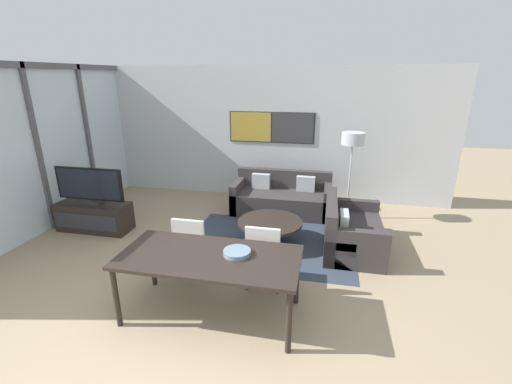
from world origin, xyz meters
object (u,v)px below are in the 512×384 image
object	(u,v)px
tv_console	(95,217)
dining_chair_left	(193,243)
television	(89,186)
floor_lamp	(353,144)
sofa_side	(348,233)
fruit_bowl	(237,252)
dining_table	(210,261)
sofa_main	(282,198)
coffee_table	(270,226)
dining_chair_centre	(264,252)

from	to	relation	value
tv_console	dining_chair_left	xyz separation A→B (m)	(2.26, -1.03, 0.24)
television	floor_lamp	size ratio (longest dim) A/B	0.75
sofa_side	fruit_bowl	distance (m)	2.31
dining_table	television	bearing A→B (deg)	147.82
dining_chair_left	floor_lamp	bearing A→B (deg)	49.92
floor_lamp	sofa_main	bearing A→B (deg)	174.74
coffee_table	floor_lamp	size ratio (longest dim) A/B	0.63
television	sofa_main	xyz separation A→B (m)	(3.10, 1.57, -0.54)
tv_console	floor_lamp	xyz separation A→B (m)	(4.36, 1.45, 1.19)
television	tv_console	bearing A→B (deg)	-90.00
sofa_side	dining_table	size ratio (longest dim) A/B	0.71
dining_chair_left	dining_chair_centre	size ratio (longest dim) A/B	1.00
sofa_main	dining_chair_centre	xyz separation A→B (m)	(0.14, -2.65, 0.22)
dining_chair_left	dining_table	bearing A→B (deg)	-55.06
tv_console	television	world-z (taller)	television
dining_chair_centre	fruit_bowl	world-z (taller)	dining_chair_centre
television	coffee_table	world-z (taller)	television
floor_lamp	sofa_side	bearing A→B (deg)	-91.54
dining_chair_centre	floor_lamp	distance (m)	2.93
sofa_side	fruit_bowl	world-z (taller)	fruit_bowl
tv_console	fruit_bowl	bearing A→B (deg)	-28.45
tv_console	dining_table	distance (m)	3.28
tv_console	dining_table	world-z (taller)	dining_table
sofa_main	dining_chair_left	bearing A→B (deg)	-107.77
television	sofa_side	bearing A→B (deg)	2.72
tv_console	dining_chair_left	world-z (taller)	dining_chair_left
dining_table	floor_lamp	distance (m)	3.65
television	fruit_bowl	xyz separation A→B (m)	(3.04, -1.65, -0.04)
television	sofa_main	distance (m)	3.52
sofa_main	floor_lamp	size ratio (longest dim) A/B	1.16
sofa_side	coffee_table	xyz separation A→B (m)	(-1.23, -0.07, 0.02)
sofa_side	coffee_table	world-z (taller)	sofa_side
sofa_main	sofa_side	size ratio (longest dim) A/B	1.38
sofa_main	coffee_table	world-z (taller)	sofa_main
tv_console	dining_table	bearing A→B (deg)	-32.16
sofa_main	coffee_table	xyz separation A→B (m)	(0.00, -1.44, 0.02)
fruit_bowl	floor_lamp	size ratio (longest dim) A/B	0.18
sofa_main	floor_lamp	xyz separation A→B (m)	(1.26, -0.12, 1.17)
dining_table	dining_chair_centre	bearing A→B (deg)	53.43
sofa_main	fruit_bowl	size ratio (longest dim) A/B	6.33
television	sofa_main	size ratio (longest dim) A/B	0.65
coffee_table	dining_chair_centre	distance (m)	1.23
sofa_side	sofa_main	bearing A→B (deg)	41.94
coffee_table	dining_chair_left	distance (m)	1.45
television	floor_lamp	bearing A→B (deg)	18.44
coffee_table	floor_lamp	distance (m)	2.15
dining_chair_left	fruit_bowl	distance (m)	1.03
tv_console	fruit_bowl	size ratio (longest dim) A/B	4.19
sofa_side	dining_chair_centre	xyz separation A→B (m)	(-1.09, -1.28, 0.22)
sofa_main	dining_table	bearing A→B (deg)	-96.05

